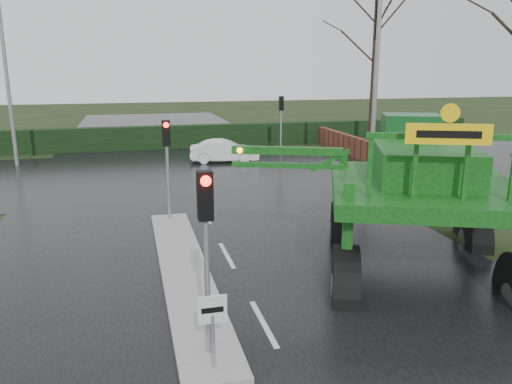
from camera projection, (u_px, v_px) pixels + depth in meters
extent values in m
plane|color=black|center=(263.00, 324.00, 10.38)|extent=(140.00, 140.00, 0.00)
cube|color=black|center=(198.00, 202.00, 19.78)|extent=(14.00, 80.00, 0.02)
cube|color=black|center=(182.00, 172.00, 25.42)|extent=(80.00, 12.00, 0.02)
cube|color=gray|center=(185.00, 271.00, 12.87)|extent=(1.20, 10.00, 0.16)
cube|color=black|center=(168.00, 137.00, 32.76)|extent=(44.00, 0.90, 1.50)
cube|color=#592D1E|center=(370.00, 152.00, 27.79)|extent=(0.40, 20.00, 1.20)
cylinder|color=gray|center=(213.00, 342.00, 8.50)|extent=(0.07, 0.07, 1.00)
cube|color=silver|center=(212.00, 310.00, 8.35)|extent=(0.50, 0.04, 0.50)
cube|color=black|center=(212.00, 310.00, 8.34)|extent=(0.38, 0.01, 0.10)
cylinder|color=gray|center=(207.00, 270.00, 8.70)|extent=(0.10, 0.10, 3.50)
cube|color=black|center=(205.00, 196.00, 8.38)|extent=(0.26, 0.22, 0.85)
sphere|color=#FF0C07|center=(206.00, 181.00, 8.19)|extent=(0.18, 0.18, 0.18)
cylinder|color=gray|center=(168.00, 173.00, 16.69)|extent=(0.10, 0.10, 3.50)
cube|color=black|center=(166.00, 133.00, 16.37)|extent=(0.26, 0.22, 0.85)
sphere|color=#FF0C07|center=(166.00, 125.00, 16.18)|extent=(0.18, 0.18, 0.18)
cylinder|color=gray|center=(281.00, 126.00, 30.31)|extent=(0.10, 0.10, 3.50)
cube|color=black|center=(281.00, 103.00, 29.99)|extent=(0.26, 0.22, 0.85)
sphere|color=#FF0C07|center=(281.00, 99.00, 30.04)|extent=(0.18, 0.18, 0.18)
cylinder|color=gray|center=(376.00, 72.00, 22.48)|extent=(0.20, 0.20, 10.00)
cylinder|color=gray|center=(6.00, 71.00, 25.94)|extent=(0.20, 0.20, 10.00)
cylinder|color=black|center=(374.00, 71.00, 32.02)|extent=(0.32, 0.32, 10.00)
cylinder|color=black|center=(271.00, 219.00, 13.85)|extent=(1.40, 2.28, 2.22)
cylinder|color=#595B56|center=(271.00, 219.00, 13.85)|extent=(0.90, 0.96, 0.78)
cube|color=#0B4013|center=(271.00, 170.00, 13.52)|extent=(0.32, 0.32, 2.55)
cylinder|color=black|center=(419.00, 225.00, 13.33)|extent=(1.40, 2.28, 2.22)
cylinder|color=#595B56|center=(419.00, 225.00, 13.33)|extent=(0.90, 0.96, 0.78)
cube|color=#0B4013|center=(424.00, 174.00, 13.00)|extent=(0.32, 0.32, 2.55)
cylinder|color=black|center=(250.00, 277.00, 10.02)|extent=(1.40, 2.28, 2.22)
cylinder|color=#595B56|center=(250.00, 277.00, 10.02)|extent=(0.90, 0.96, 0.78)
cube|color=#0B4013|center=(250.00, 211.00, 9.68)|extent=(0.32, 0.32, 2.55)
cylinder|color=black|center=(457.00, 288.00, 9.50)|extent=(1.40, 2.28, 2.22)
cylinder|color=#595B56|center=(457.00, 288.00, 9.50)|extent=(0.90, 0.96, 0.78)
cube|color=#0B4013|center=(465.00, 219.00, 9.16)|extent=(0.32, 0.32, 2.55)
cube|color=#0B4013|center=(351.00, 158.00, 11.16)|extent=(6.31, 6.68, 0.39)
cube|color=#0B4013|center=(352.00, 130.00, 11.23)|extent=(3.51, 4.00, 1.00)
cube|color=#11491D|center=(348.00, 105.00, 13.27)|extent=(2.04, 1.86, 1.44)
cube|color=#0B4013|center=(360.00, 89.00, 9.07)|extent=(3.13, 1.37, 0.13)
cube|color=#0B4013|center=(190.00, 113.00, 10.96)|extent=(2.75, 1.27, 0.20)
sphere|color=orange|center=(135.00, 113.00, 11.01)|extent=(0.16, 0.16, 0.16)
cube|color=yellow|center=(362.00, 83.00, 8.62)|extent=(1.67, 0.73, 0.44)
cube|color=black|center=(362.00, 83.00, 8.62)|extent=(1.24, 0.51, 0.16)
cylinder|color=yellow|center=(363.00, 56.00, 8.51)|extent=(0.39, 0.19, 0.40)
imported|color=white|center=(225.00, 162.00, 28.13)|extent=(3.98, 1.88, 1.26)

